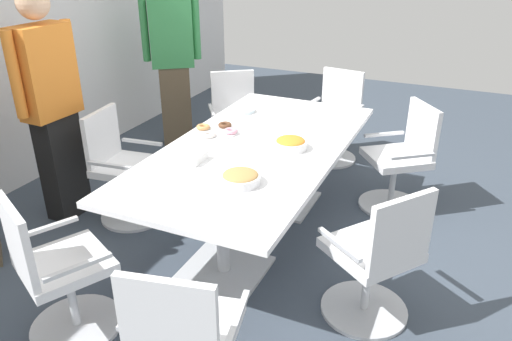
% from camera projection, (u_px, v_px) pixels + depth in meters
% --- Properties ---
extents(ground_plane, '(10.00, 10.00, 0.01)m').
position_uv_depth(ground_plane, '(256.00, 233.00, 3.95)').
color(ground_plane, '#3D4754').
extents(back_wall, '(8.00, 0.10, 2.80)m').
position_uv_depth(back_wall, '(0.00, 31.00, 4.24)').
color(back_wall, white).
rests_on(back_wall, ground).
extents(conference_table, '(2.40, 1.20, 0.75)m').
position_uv_depth(conference_table, '(256.00, 161.00, 3.68)').
color(conference_table, white).
rests_on(conference_table, ground).
extents(office_chair_0, '(0.75, 0.75, 0.91)m').
position_uv_depth(office_chair_0, '(236.00, 123.00, 5.06)').
color(office_chair_0, silver).
rests_on(office_chair_0, ground).
extents(office_chair_1, '(0.60, 0.60, 0.91)m').
position_uv_depth(office_chair_1, '(123.00, 172.00, 4.03)').
color(office_chair_1, silver).
rests_on(office_chair_1, ground).
extents(office_chair_2, '(0.73, 0.73, 0.91)m').
position_uv_depth(office_chair_2, '(57.00, 275.00, 2.80)').
color(office_chair_2, silver).
rests_on(office_chair_2, ground).
extents(office_chair_4, '(0.76, 0.76, 0.91)m').
position_uv_depth(office_chair_4, '(376.00, 262.00, 2.92)').
color(office_chair_4, silver).
rests_on(office_chair_4, ground).
extents(office_chair_5, '(0.76, 0.76, 0.91)m').
position_uv_depth(office_chair_5, '(401.00, 163.00, 4.18)').
color(office_chair_5, silver).
rests_on(office_chair_5, ground).
extents(office_chair_6, '(0.61, 0.61, 0.91)m').
position_uv_depth(office_chair_6, '(334.00, 121.00, 5.13)').
color(office_chair_6, silver).
rests_on(office_chair_6, ground).
extents(person_standing_1, '(0.61, 0.24, 1.83)m').
position_uv_depth(person_standing_1, '(51.00, 105.00, 3.83)').
color(person_standing_1, black).
rests_on(person_standing_1, ground).
extents(person_standing_2, '(0.43, 0.54, 1.83)m').
position_uv_depth(person_standing_2, '(173.00, 58.00, 5.27)').
color(person_standing_2, brown).
rests_on(person_standing_2, ground).
extents(snack_bowl_cookies, '(0.25, 0.25, 0.08)m').
position_uv_depth(snack_bowl_cookies, '(240.00, 177.00, 3.07)').
color(snack_bowl_cookies, white).
rests_on(snack_bowl_cookies, conference_table).
extents(snack_bowl_chips_orange, '(0.24, 0.24, 0.09)m').
position_uv_depth(snack_bowl_chips_orange, '(291.00, 143.00, 3.56)').
color(snack_bowl_chips_orange, white).
rests_on(snack_bowl_chips_orange, conference_table).
extents(donut_platter, '(0.35, 0.35, 0.04)m').
position_uv_depth(donut_platter, '(217.00, 131.00, 3.86)').
color(donut_platter, white).
rests_on(donut_platter, conference_table).
extents(plate_stack, '(0.20, 0.20, 0.03)m').
position_uv_depth(plate_stack, '(243.00, 110.00, 4.32)').
color(plate_stack, white).
rests_on(plate_stack, conference_table).
extents(napkin_pile, '(0.17, 0.17, 0.06)m').
position_uv_depth(napkin_pile, '(191.00, 157.00, 3.38)').
color(napkin_pile, white).
rests_on(napkin_pile, conference_table).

